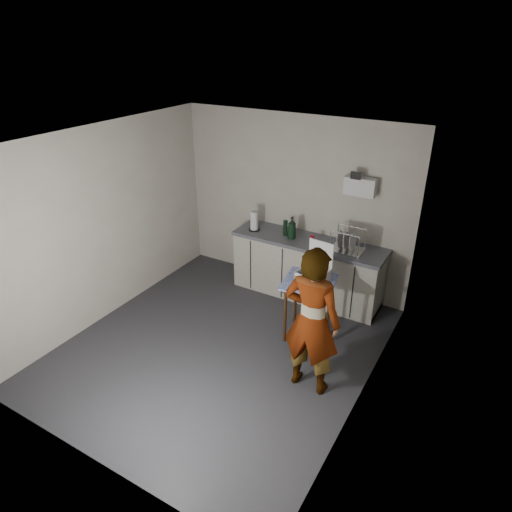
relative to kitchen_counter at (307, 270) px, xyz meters
The scene contains 15 objects.
ground 1.80m from the kitchen_counter, 103.24° to the right, with size 4.00×4.00×0.00m, color #25262A.
wall_back 1.00m from the kitchen_counter, 144.05° to the left, with size 3.60×0.02×2.60m, color #B4AD9D.
wall_right 2.36m from the kitchen_counter, 50.73° to the right, with size 0.02×4.00×2.60m, color #B4AD9D.
wall_left 2.91m from the kitchen_counter, 142.18° to the right, with size 0.02×4.00×2.60m, color #B4AD9D.
ceiling 2.78m from the kitchen_counter, 103.24° to the right, with size 3.60×4.00×0.01m, color silver.
kitchen_counter is the anchor object (origin of this frame).
wall_shelf 1.47m from the kitchen_counter, 20.15° to the left, with size 0.42×0.18×0.37m.
side_table 1.04m from the kitchen_counter, 65.04° to the right, with size 0.72×0.72×0.81m.
standing_man 2.00m from the kitchen_counter, 64.70° to the right, with size 0.63×0.41×1.73m, color #B2A593.
soap_bottle 0.69m from the kitchen_counter, 164.89° to the right, with size 0.13×0.13×0.33m, color black.
soda_can 0.54m from the kitchen_counter, 32.65° to the right, with size 0.06×0.06×0.11m, color red.
dark_bottle 0.70m from the kitchen_counter, behind, with size 0.07×0.07×0.23m, color black.
paper_towel 1.07m from the kitchen_counter, behind, with size 0.17×0.17×0.30m.
dish_rack 0.80m from the kitchen_counter, ahead, with size 0.44×0.33×0.31m.
bakery_box 1.08m from the kitchen_counter, 62.15° to the right, with size 0.38×0.39×0.48m.
Camera 1 is at (2.73, -3.80, 3.64)m, focal length 32.00 mm.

